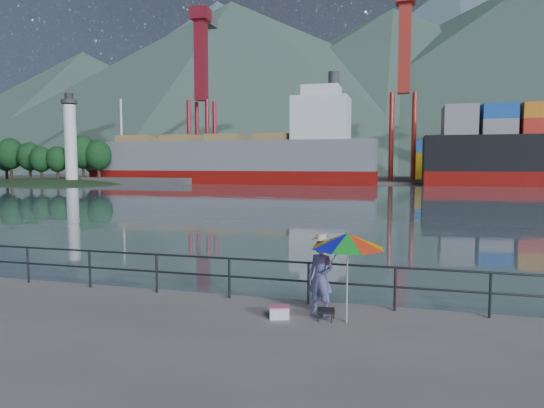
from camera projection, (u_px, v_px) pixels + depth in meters
The scene contains 12 objects.
ground at pixel (50, 401), 7.36m from camera, with size 24.00×11.00×0.50m, color slate.
harbor_water at pixel (383, 175), 135.79m from camera, with size 500.00×280.00×0.00m, color #4C5E67.
far_dock at pixel (427, 179), 97.60m from camera, with size 200.00×40.00×0.40m, color #514F4C.
guardrail at pixel (192, 275), 12.30m from camera, with size 22.00×0.06×1.03m.
mountains at pixel (490, 83), 197.52m from camera, with size 600.00×332.80×80.00m.
lighthouse_islet at pixel (46, 180), 84.55m from camera, with size 48.00×26.40×19.20m.
fisherman at pixel (321, 278), 10.72m from camera, with size 0.61×0.40×1.67m, color navy.
beach_umbrella at pixel (348, 241), 10.07m from camera, with size 1.96×1.96×1.92m.
folding_stool at pixel (326, 315), 10.36m from camera, with size 0.41×0.41×0.24m.
cooler_bag at pixel (279, 313), 10.50m from camera, with size 0.41×0.28×0.24m, color silver.
fishing_rod at pixel (328, 304), 11.55m from camera, with size 0.02×0.02×1.91m, color black.
bulk_carrier at pixel (240, 158), 83.61m from camera, with size 50.19×8.69×14.50m.
Camera 1 is at (5.10, -9.46, 3.37)m, focal length 32.00 mm.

